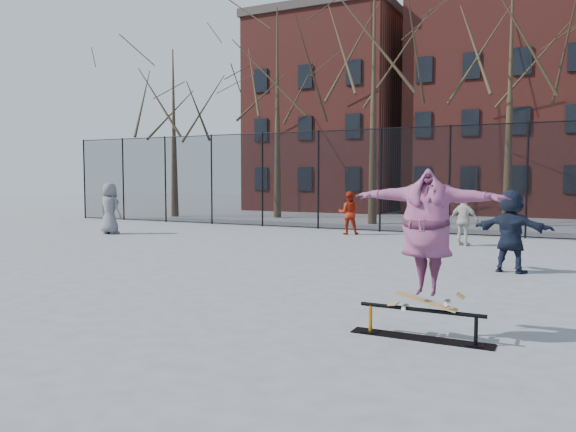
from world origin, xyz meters
The scene contains 11 objects.
ground centered at (0.00, 0.00, 0.00)m, with size 100.00×100.00×0.00m, color slate.
skate_rail centered at (3.46, -0.64, 0.16)m, with size 1.86×0.28×0.41m.
skateboard centered at (3.52, -0.64, 0.46)m, with size 0.86×0.21×0.10m, color #9E6B3F, non-canonical shape.
skater centered at (3.52, -0.64, 1.33)m, with size 2.00×0.55×1.63m, color #4E378B.
bystander_grey centered at (-10.09, 7.68, 0.95)m, with size 0.93×0.60×1.89m, color slate.
bystander_red centered at (-2.12, 11.52, 0.79)m, with size 0.77×0.60×1.58m, color #9C1F0D.
bystander_white centered at (2.25, 9.88, 0.78)m, with size 0.92×0.38×1.57m, color beige.
bystander_navy centered at (4.01, 5.38, 0.92)m, with size 1.71×0.55×1.85m, color #171D2F.
fence centered at (-0.01, 13.00, 2.05)m, with size 34.03×0.07×4.00m.
tree_row centered at (-0.25, 17.15, 7.36)m, with size 33.66×7.46×10.67m.
rowhouses centered at (0.72, 26.00, 6.06)m, with size 29.00×7.00×13.00m.
Camera 1 is at (5.15, -7.86, 2.12)m, focal length 35.00 mm.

